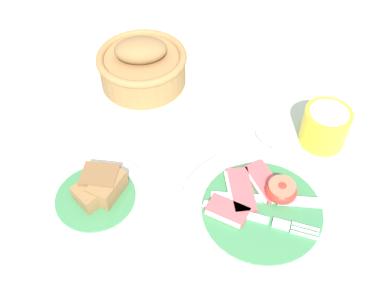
{
  "coord_description": "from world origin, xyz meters",
  "views": [
    {
      "loc": [
        0.08,
        -0.43,
        0.62
      ],
      "look_at": [
        -0.03,
        0.07,
        0.02
      ],
      "focal_mm": 42.0,
      "sensor_mm": 36.0,
      "label": 1
    }
  ],
  "objects_px": {
    "bread_plate": "(98,195)",
    "fork_on_cloth": "(139,269)",
    "teaspoon_by_saucer": "(259,134)",
    "sugar_cup": "(325,126)",
    "bread_basket": "(142,65)",
    "breakfast_plate": "(262,209)"
  },
  "relations": [
    {
      "from": "bread_plate",
      "to": "fork_on_cloth",
      "type": "bearing_deg",
      "value": -46.07
    },
    {
      "from": "bread_basket",
      "to": "fork_on_cloth",
      "type": "distance_m",
      "value": 0.43
    },
    {
      "from": "bread_plate",
      "to": "bread_basket",
      "type": "bearing_deg",
      "value": 92.64
    },
    {
      "from": "bread_plate",
      "to": "bread_basket",
      "type": "relative_size",
      "value": 1.0
    },
    {
      "from": "breakfast_plate",
      "to": "bread_basket",
      "type": "xyz_separation_m",
      "value": [
        -0.28,
        0.27,
        0.03
      ]
    },
    {
      "from": "bread_basket",
      "to": "fork_on_cloth",
      "type": "relative_size",
      "value": 1.0
    },
    {
      "from": "breakfast_plate",
      "to": "sugar_cup",
      "type": "height_order",
      "value": "sugar_cup"
    },
    {
      "from": "breakfast_plate",
      "to": "fork_on_cloth",
      "type": "bearing_deg",
      "value": -139.63
    },
    {
      "from": "sugar_cup",
      "to": "bread_basket",
      "type": "relative_size",
      "value": 0.46
    },
    {
      "from": "bread_basket",
      "to": "teaspoon_by_saucer",
      "type": "distance_m",
      "value": 0.28
    },
    {
      "from": "bread_plate",
      "to": "sugar_cup",
      "type": "xyz_separation_m",
      "value": [
        0.36,
        0.22,
        0.02
      ]
    },
    {
      "from": "bread_plate",
      "to": "sugar_cup",
      "type": "relative_size",
      "value": 2.19
    },
    {
      "from": "breakfast_plate",
      "to": "teaspoon_by_saucer",
      "type": "height_order",
      "value": "breakfast_plate"
    },
    {
      "from": "sugar_cup",
      "to": "teaspoon_by_saucer",
      "type": "xyz_separation_m",
      "value": [
        -0.11,
        -0.01,
        -0.03
      ]
    },
    {
      "from": "breakfast_plate",
      "to": "sugar_cup",
      "type": "distance_m",
      "value": 0.21
    },
    {
      "from": "bread_plate",
      "to": "teaspoon_by_saucer",
      "type": "height_order",
      "value": "bread_plate"
    },
    {
      "from": "bread_plate",
      "to": "fork_on_cloth",
      "type": "xyz_separation_m",
      "value": [
        0.1,
        -0.1,
        -0.01
      ]
    },
    {
      "from": "bread_plate",
      "to": "teaspoon_by_saucer",
      "type": "distance_m",
      "value": 0.32
    },
    {
      "from": "bread_plate",
      "to": "sugar_cup",
      "type": "bearing_deg",
      "value": 31.77
    },
    {
      "from": "bread_plate",
      "to": "fork_on_cloth",
      "type": "relative_size",
      "value": 1.01
    },
    {
      "from": "breakfast_plate",
      "to": "bread_plate",
      "type": "height_order",
      "value": "bread_plate"
    },
    {
      "from": "breakfast_plate",
      "to": "teaspoon_by_saucer",
      "type": "xyz_separation_m",
      "value": [
        -0.02,
        0.17,
        -0.0
      ]
    }
  ]
}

